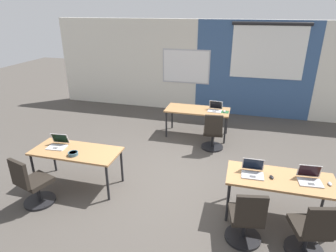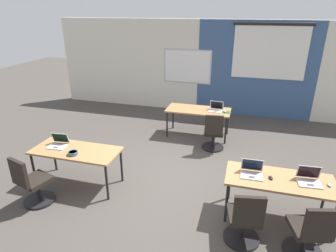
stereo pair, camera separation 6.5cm
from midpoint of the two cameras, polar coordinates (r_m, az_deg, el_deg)
ground_plane at (r=5.66m, az=1.49°, el=-10.76°), size 24.00×24.00×0.00m
back_wall_assembly at (r=9.02m, az=8.29°, el=11.51°), size 10.00×0.27×2.80m
desk_near_left at (r=5.49m, az=-18.14°, el=-5.18°), size 1.60×0.70×0.72m
desk_near_right at (r=4.74m, az=21.09°, el=-10.28°), size 1.60×0.70×0.72m
desk_far_center at (r=7.31m, az=5.64°, el=2.90°), size 1.60×0.70×0.72m
laptop_near_right_inner at (r=4.65m, az=16.14°, el=-8.68°), size 0.34×0.30×0.23m
mouse_near_right_inner at (r=4.65m, az=19.58°, el=-9.57°), size 0.08×0.11×0.03m
chair_near_right_inner at (r=4.30m, az=14.86°, el=-17.83°), size 0.52×0.57×0.92m
laptop_near_right_end at (r=4.77m, az=26.08°, el=-9.37°), size 0.35×0.31×0.23m
mouse_near_right_end at (r=4.84m, az=29.25°, el=-10.02°), size 0.06×0.10×0.03m
chair_near_right_end at (r=4.40m, az=26.19°, el=-18.66°), size 0.53×0.59×0.92m
laptop_near_left_end at (r=5.69m, az=-21.41°, el=-3.38°), size 0.36×0.34×0.23m
chair_near_left_end at (r=5.35m, az=-25.69°, el=-10.65°), size 0.55×0.60×0.92m
laptop_far_right at (r=7.23m, az=9.12°, el=3.41°), size 0.35×0.31×0.23m
mousepad_far_right at (r=7.19m, az=10.92°, el=2.77°), size 0.22×0.19×0.00m
mouse_far_right at (r=7.18m, az=10.93°, el=2.91°), size 0.06×0.10×0.03m
chair_far_right at (r=6.72m, az=8.66°, el=-1.69°), size 0.52×0.56×0.92m
snack_bowl at (r=5.28m, az=-18.73°, el=-5.20°), size 0.18×0.18×0.06m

